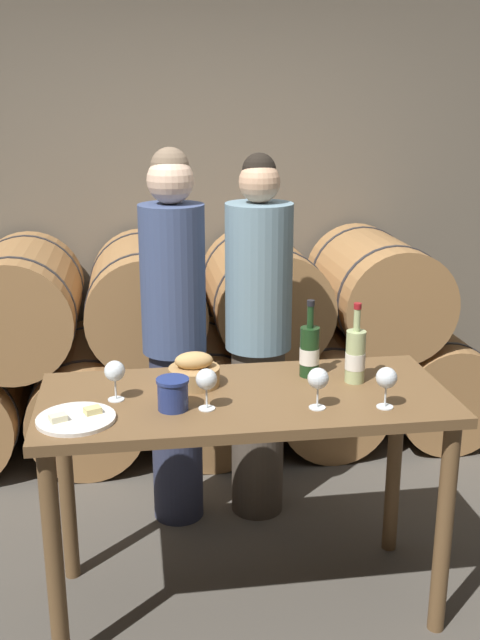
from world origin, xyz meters
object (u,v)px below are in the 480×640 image
wine_bottle_red (309,351)px  cheese_plate (76,418)px  tasting_table (245,428)px  blue_crock (173,393)px  person_left (174,335)px  wine_glass_center (318,379)px  bread_basket (194,372)px  wine_glass_left (206,380)px  wine_glass_right (386,379)px  wine_glass_far_left (115,372)px  person_right (258,337)px  wine_bottle_white (355,356)px

wine_bottle_red → cheese_plate: (-0.89, -0.31, -0.10)m
tasting_table → blue_crock: 0.35m
tasting_table → person_left: bearing=107.6°
wine_bottle_red → wine_glass_center: size_ratio=2.05×
blue_crock → bread_basket: 0.24m
wine_glass_left → wine_glass_right: size_ratio=1.00×
wine_bottle_red → bread_basket: 0.46m
cheese_plate → wine_glass_left: wine_glass_left is taller
person_left → wine_bottle_red: bearing=-47.2°
wine_glass_center → wine_glass_right: same height
person_left → wine_glass_center: bearing=-62.1°
wine_bottle_red → wine_glass_left: wine_bottle_red is taller
wine_glass_far_left → wine_glass_left: same height
wine_glass_center → person_right: bearing=94.5°
cheese_plate → wine_glass_center: (0.84, -0.01, 0.10)m
person_left → wine_glass_right: size_ratio=11.65×
person_left → person_right: (0.39, -0.00, -0.03)m
person_right → wine_bottle_white: bearing=-66.6°
person_right → cheese_plate: 1.15m
cheese_plate → person_left: bearing=65.4°
wine_bottle_white → blue_crock: bearing=-166.9°
wine_glass_right → wine_glass_center: bearing=173.3°
person_right → blue_crock: 0.91m
wine_glass_left → wine_glass_center: (0.39, -0.05, 0.00)m
wine_glass_right → wine_glass_left: bearing=173.0°
wine_bottle_red → person_right: bearing=101.7°
wine_bottle_red → blue_crock: wine_bottle_red is taller
wine_bottle_white → wine_glass_left: wine_bottle_white is taller
tasting_table → wine_bottle_white: wine_bottle_white is taller
wine_glass_far_left → wine_glass_center: (0.71, -0.18, 0.00)m
wine_glass_left → wine_bottle_white: bearing=17.0°
person_left → wine_glass_center: (0.46, -0.86, 0.09)m
wine_glass_far_left → wine_glass_right: (0.95, -0.21, 0.00)m
wine_bottle_red → wine_glass_right: (0.20, -0.35, 0.01)m
wine_bottle_white → wine_glass_center: 0.31m
wine_glass_center → blue_crock: bearing=172.7°
wine_glass_far_left → wine_glass_center: 0.73m
person_right → bread_basket: person_right is taller
person_left → wine_bottle_red: size_ratio=5.67×
bread_basket → wine_glass_far_left: (-0.30, -0.11, 0.06)m
blue_crock → wine_glass_center: bearing=-7.3°
wine_bottle_red → bread_basket: size_ratio=1.59×
person_left → person_right: 0.39m
blue_crock → wine_glass_left: wine_glass_left is taller
wine_glass_center → wine_bottle_white: bearing=48.4°
blue_crock → wine_glass_center: (0.51, -0.07, 0.05)m
blue_crock → wine_glass_far_left: (-0.20, 0.11, 0.05)m
person_right → blue_crock: bearing=-119.1°
wine_bottle_white → wine_glass_right: bearing=-82.1°
wine_glass_center → cheese_plate: bearing=179.1°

